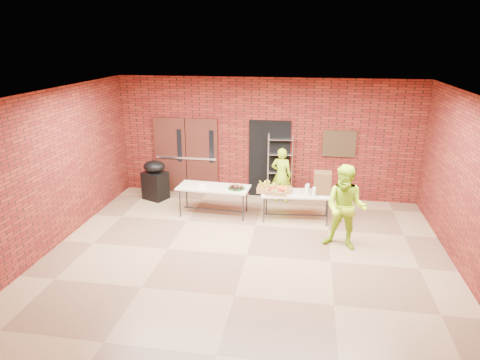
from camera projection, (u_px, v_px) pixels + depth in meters
name	position (u px, v px, depth m)	size (l,w,h in m)	color
room	(247.00, 180.00, 8.08)	(8.08, 7.08, 3.28)	brown
double_doors	(186.00, 156.00, 11.80)	(1.78, 0.12, 2.10)	#3F1712
dark_doorway	(269.00, 159.00, 11.48)	(1.10, 0.06, 2.10)	black
bronze_plaque	(339.00, 144.00, 11.04)	(0.85, 0.04, 0.70)	#382A16
wire_rack	(280.00, 167.00, 11.35)	(0.66, 0.22, 1.79)	silver
table_left	(214.00, 189.00, 10.39)	(1.78, 0.82, 0.71)	#BDAD90
table_right	(296.00, 195.00, 10.09)	(1.70, 0.82, 0.68)	#BDAD90
basket_bananas	(268.00, 189.00, 10.14)	(0.49, 0.38, 0.15)	#A07540
basket_oranges	(283.00, 190.00, 10.12)	(0.42, 0.32, 0.13)	#A07540
basket_apples	(276.00, 191.00, 9.98)	(0.47, 0.36, 0.15)	#A07540
muffin_tray	(237.00, 187.00, 10.23)	(0.41, 0.41, 0.10)	#124619
napkin_box	(203.00, 186.00, 10.35)	(0.19, 0.13, 0.06)	white
coffee_dispenser	(322.00, 183.00, 9.97)	(0.40, 0.35, 0.52)	brown
cup_stack_front	(307.00, 190.00, 9.87)	(0.08, 0.08, 0.25)	white
cup_stack_mid	(314.00, 192.00, 9.77)	(0.08, 0.08, 0.23)	white
cup_stack_back	(308.00, 188.00, 10.04)	(0.07, 0.07, 0.22)	white
covered_grill	(155.00, 180.00, 11.44)	(0.73, 0.68, 1.07)	black
volunteer_woman	(281.00, 175.00, 11.19)	(0.54, 0.35, 1.47)	#A5D918
volunteer_man	(346.00, 208.00, 8.64)	(0.86, 0.67, 1.77)	#A5D918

